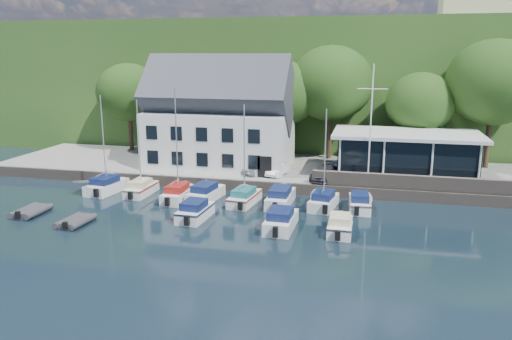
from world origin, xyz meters
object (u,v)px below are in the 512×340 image
object	(u,v)px
car_silver	(256,167)
club_pavilion	(405,155)
boat_r1_3	(206,192)
boat_r1_4	(244,154)
boat_r2_2	(195,209)
boat_r2_4	(340,224)
car_dgrey	(325,172)
flagpole	(371,126)
boat_r1_2	(177,149)
boat_r1_5	(281,196)
boat_r2_3	(281,218)
dinghy_0	(31,210)
dinghy_1	(75,220)
harbor_building	(220,123)
boat_r1_6	(325,155)
boat_r1_1	(139,148)
car_blue	(332,171)
boat_r1_7	(360,201)
car_white	(278,169)
boat_r1_0	(103,142)

from	to	relation	value
car_silver	club_pavilion	bearing A→B (deg)	26.32
boat_r1_3	boat_r1_4	bearing A→B (deg)	3.36
boat_r1_4	car_silver	bearing A→B (deg)	101.38
boat_r1_4	boat_r2_2	bearing A→B (deg)	-113.86
boat_r1_3	boat_r2_4	bearing A→B (deg)	-17.05
car_dgrey	flagpole	size ratio (longest dim) A/B	0.43
boat_r1_2	boat_r1_5	xyz separation A→B (m)	(8.65, 0.76, -3.65)
boat_r2_3	dinghy_0	bearing A→B (deg)	-174.95
boat_r2_2	boat_r2_3	bearing A→B (deg)	-1.87
car_dgrey	dinghy_1	size ratio (longest dim) A/B	1.49
car_dgrey	boat_r1_2	distance (m)	13.49
boat_r1_5	car_silver	bearing A→B (deg)	120.63
car_silver	flagpole	bearing A→B (deg)	7.88
harbor_building	boat_r1_6	distance (m)	14.43
car_dgrey	boat_r1_1	size ratio (longest dim) A/B	0.53
car_blue	boat_r1_7	distance (m)	6.56
car_white	club_pavilion	bearing A→B (deg)	26.67
car_blue	dinghy_1	world-z (taller)	car_blue
boat_r1_0	boat_r1_5	world-z (taller)	boat_r1_0
car_white	boat_r1_4	world-z (taller)	boat_r1_4
car_blue	flagpole	bearing A→B (deg)	-21.24
club_pavilion	boat_r1_4	world-z (taller)	boat_r1_4
car_dgrey	boat_r1_5	world-z (taller)	car_dgrey
car_white	dinghy_0	xyz separation A→B (m)	(-16.92, -12.91, -1.17)
flagpole	boat_r2_3	world-z (taller)	flagpole
boat_r1_1	boat_r1_6	size ratio (longest dim) A/B	0.95
dinghy_1	car_blue	bearing A→B (deg)	43.45
harbor_building	boat_r2_4	bearing A→B (deg)	-47.67
flagpole	boat_r1_5	bearing A→B (deg)	-148.31
boat_r1_7	boat_r1_1	bearing A→B (deg)	175.66
car_silver	car_white	size ratio (longest dim) A/B	1.12
boat_r1_1	boat_r2_3	size ratio (longest dim) A/B	1.39
boat_r1_7	boat_r2_4	size ratio (longest dim) A/B	1.12
flagpole	dinghy_1	xyz separation A→B (m)	(-20.48, -12.60, -5.81)
boat_r1_0	boat_r1_1	distance (m)	3.40
boat_r2_3	dinghy_0	xyz separation A→B (m)	(-19.31, -1.37, -0.37)
car_blue	boat_r2_2	xyz separation A→B (m)	(-9.25, -11.03, -0.93)
boat_r1_3	boat_r2_3	bearing A→B (deg)	-27.93
car_silver	car_blue	xyz separation A→B (m)	(7.19, -0.14, 0.03)
car_blue	boat_r2_2	world-z (taller)	car_blue
car_silver	boat_r1_5	size ratio (longest dim) A/B	0.55
boat_r2_4	boat_r1_5	bearing A→B (deg)	131.70
dinghy_0	boat_r2_3	bearing A→B (deg)	4.35
flagpole	boat_r1_4	size ratio (longest dim) A/B	1.24
car_white	boat_r1_1	world-z (taller)	boat_r1_1
car_dgrey	boat_r1_4	size ratio (longest dim) A/B	0.53
car_blue	boat_r1_4	world-z (taller)	boat_r1_4
boat_r2_2	dinghy_1	size ratio (longest dim) A/B	1.78
boat_r2_2	boat_r2_4	size ratio (longest dim) A/B	1.09
car_silver	boat_r1_5	bearing A→B (deg)	-42.10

